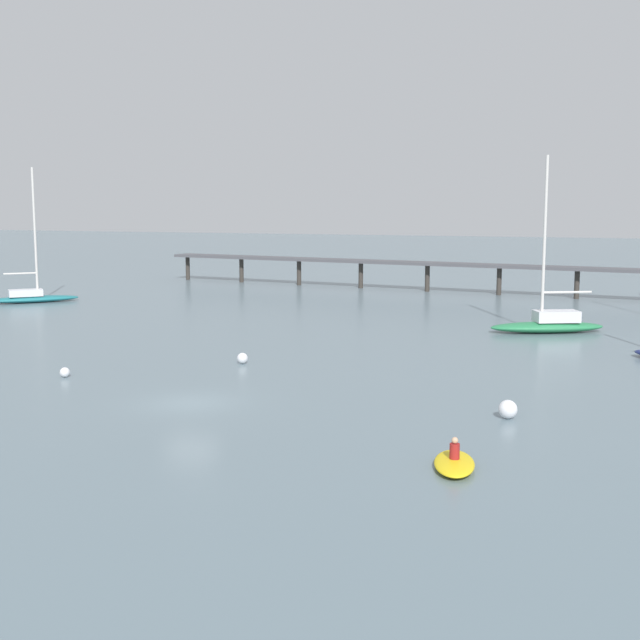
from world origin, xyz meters
name	(u,v)px	position (x,y,z in m)	size (l,w,h in m)	color
ground_plane	(191,403)	(0.00, 0.00, 0.00)	(400.00, 400.00, 0.00)	slate
pier	(573,255)	(14.70, 51.00, 4.27)	(63.11, 11.13, 8.09)	#4C4C51
sailboat_teal	(32,295)	(-33.08, 31.05, 0.71)	(7.40, 7.28, 12.55)	#1E727A
sailboat_green	(549,322)	(14.26, 28.04, 0.75)	(8.56, 5.54, 12.66)	#287F4C
dinghy_yellow	(454,463)	(13.49, -5.70, 0.20)	(2.03, 3.40, 1.14)	yellow
mooring_buoy_inner	(65,372)	(-9.20, 3.07, 0.27)	(0.54, 0.54, 0.54)	silver
mooring_buoy_outer	(508,409)	(14.44, 2.00, 0.41)	(0.83, 0.83, 0.83)	silver
mooring_buoy_near	(242,358)	(-1.76, 9.77, 0.32)	(0.63, 0.63, 0.63)	silver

